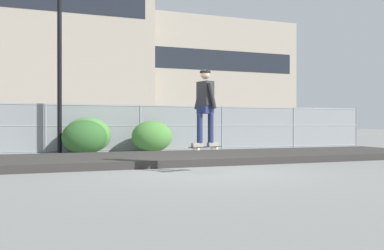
{
  "coord_description": "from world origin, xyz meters",
  "views": [
    {
      "loc": [
        -3.22,
        -8.29,
        1.09
      ],
      "look_at": [
        0.59,
        2.76,
        1.06
      ],
      "focal_mm": 36.94,
      "sensor_mm": 36.0,
      "label": 1
    }
  ],
  "objects_px": {
    "skateboard": "(205,147)",
    "parked_car_near": "(68,129)",
    "shrub_right": "(152,136)",
    "street_lamp": "(59,35)",
    "shrub_center": "(88,135)",
    "shrub_left": "(85,137)",
    "skater": "(205,103)"
  },
  "relations": [
    {
      "from": "street_lamp",
      "to": "skateboard",
      "type": "bearing_deg",
      "value": -66.06
    },
    {
      "from": "shrub_right",
      "to": "shrub_center",
      "type": "bearing_deg",
      "value": 173.42
    },
    {
      "from": "skateboard",
      "to": "shrub_left",
      "type": "xyz_separation_m",
      "value": [
        -2.19,
        6.37,
        0.05
      ]
    },
    {
      "from": "street_lamp",
      "to": "shrub_center",
      "type": "xyz_separation_m",
      "value": [
        0.99,
        0.02,
        -3.65
      ]
    },
    {
      "from": "parked_car_near",
      "to": "street_lamp",
      "type": "bearing_deg",
      "value": -95.59
    },
    {
      "from": "street_lamp",
      "to": "parked_car_near",
      "type": "relative_size",
      "value": 1.55
    },
    {
      "from": "shrub_right",
      "to": "parked_car_near",
      "type": "bearing_deg",
      "value": 123.6
    },
    {
      "from": "shrub_center",
      "to": "shrub_right",
      "type": "relative_size",
      "value": 1.09
    },
    {
      "from": "parked_car_near",
      "to": "shrub_left",
      "type": "relative_size",
      "value": 2.82
    },
    {
      "from": "skateboard",
      "to": "parked_car_near",
      "type": "bearing_deg",
      "value": 103.39
    },
    {
      "from": "skater",
      "to": "shrub_left",
      "type": "distance_m",
      "value": 6.8
    },
    {
      "from": "street_lamp",
      "to": "shrub_left",
      "type": "xyz_separation_m",
      "value": [
        0.85,
        -0.48,
        -3.69
      ]
    },
    {
      "from": "skateboard",
      "to": "shrub_left",
      "type": "relative_size",
      "value": 0.52
    },
    {
      "from": "parked_car_near",
      "to": "shrub_right",
      "type": "bearing_deg",
      "value": -56.4
    },
    {
      "from": "skater",
      "to": "shrub_center",
      "type": "xyz_separation_m",
      "value": [
        -2.05,
        6.87,
        -0.89
      ]
    },
    {
      "from": "parked_car_near",
      "to": "shrub_left",
      "type": "xyz_separation_m",
      "value": [
        0.44,
        -4.69,
        -0.22
      ]
    },
    {
      "from": "shrub_center",
      "to": "skateboard",
      "type": "bearing_deg",
      "value": -73.39
    },
    {
      "from": "street_lamp",
      "to": "shrub_left",
      "type": "height_order",
      "value": "street_lamp"
    },
    {
      "from": "skater",
      "to": "shrub_right",
      "type": "height_order",
      "value": "skater"
    },
    {
      "from": "skateboard",
      "to": "street_lamp",
      "type": "distance_m",
      "value": 8.38
    },
    {
      "from": "skateboard",
      "to": "shrub_left",
      "type": "height_order",
      "value": "shrub_left"
    },
    {
      "from": "skater",
      "to": "shrub_left",
      "type": "relative_size",
      "value": 1.08
    },
    {
      "from": "skateboard",
      "to": "street_lamp",
      "type": "xyz_separation_m",
      "value": [
        -3.04,
        6.85,
        3.74
      ]
    },
    {
      "from": "parked_car_near",
      "to": "shrub_right",
      "type": "distance_m",
      "value": 5.36
    },
    {
      "from": "parked_car_near",
      "to": "skateboard",
      "type": "bearing_deg",
      "value": -76.61
    },
    {
      "from": "skateboard",
      "to": "shrub_right",
      "type": "relative_size",
      "value": 0.53
    },
    {
      "from": "street_lamp",
      "to": "shrub_right",
      "type": "bearing_deg",
      "value": -4.36
    },
    {
      "from": "parked_car_near",
      "to": "shrub_center",
      "type": "xyz_separation_m",
      "value": [
        0.58,
        -4.18,
        -0.18
      ]
    },
    {
      "from": "skateboard",
      "to": "shrub_right",
      "type": "xyz_separation_m",
      "value": [
        0.33,
        6.59,
        0.04
      ]
    },
    {
      "from": "skater",
      "to": "shrub_left",
      "type": "bearing_deg",
      "value": 109.01
    },
    {
      "from": "skateboard",
      "to": "shrub_center",
      "type": "relative_size",
      "value": 0.48
    },
    {
      "from": "shrub_left",
      "to": "shrub_center",
      "type": "height_order",
      "value": "shrub_center"
    }
  ]
}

